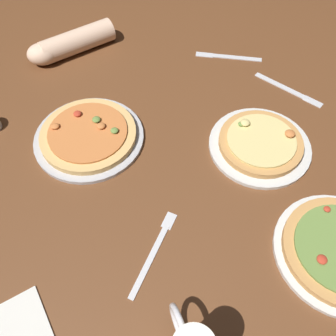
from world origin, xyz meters
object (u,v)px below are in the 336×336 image
(pizza_plate_far, at_px, (89,135))
(napkin_folded, at_px, (19,330))
(fork_left, at_px, (154,251))
(knife_right, at_px, (228,57))
(pizza_plate_side, at_px, (260,144))
(knife_spare, at_px, (288,89))
(diner_arm, at_px, (68,44))

(pizza_plate_far, distance_m, napkin_folded, 0.52)
(fork_left, height_order, knife_right, same)
(napkin_folded, relative_size, fork_left, 0.71)
(pizza_plate_side, height_order, knife_spare, pizza_plate_side)
(pizza_plate_far, bearing_deg, pizza_plate_side, -14.20)
(knife_right, bearing_deg, diner_arm, 167.31)
(knife_spare, bearing_deg, pizza_plate_far, -172.19)
(knife_right, height_order, knife_spare, same)
(pizza_plate_side, relative_size, napkin_folded, 2.01)
(pizza_plate_side, distance_m, knife_spare, 0.27)
(pizza_plate_far, height_order, knife_right, pizza_plate_far)
(pizza_plate_far, bearing_deg, knife_spare, 7.81)
(fork_left, distance_m, diner_arm, 0.79)
(pizza_plate_side, bearing_deg, knife_right, 86.46)
(pizza_plate_far, bearing_deg, diner_arm, 95.72)
(napkin_folded, xyz_separation_m, knife_right, (0.67, 0.77, -0.00))
(napkin_folded, bearing_deg, knife_right, 49.05)
(pizza_plate_far, xyz_separation_m, knife_right, (0.49, 0.28, -0.01))
(pizza_plate_far, relative_size, knife_spare, 1.62)
(pizza_plate_side, height_order, knife_right, pizza_plate_side)
(pizza_plate_far, bearing_deg, fork_left, -71.07)
(knife_spare, xyz_separation_m, diner_arm, (-0.68, 0.31, 0.04))
(pizza_plate_side, bearing_deg, fork_left, -143.75)
(napkin_folded, xyz_separation_m, diner_arm, (0.13, 0.89, 0.03))
(fork_left, relative_size, diner_arm, 0.66)
(fork_left, height_order, knife_spare, same)
(fork_left, bearing_deg, pizza_plate_far, 108.93)
(pizza_plate_side, bearing_deg, napkin_folded, -150.15)
(fork_left, distance_m, knife_right, 0.75)
(pizza_plate_far, height_order, fork_left, pizza_plate_far)
(pizza_plate_side, relative_size, diner_arm, 0.95)
(napkin_folded, xyz_separation_m, fork_left, (0.30, 0.12, -0.00))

